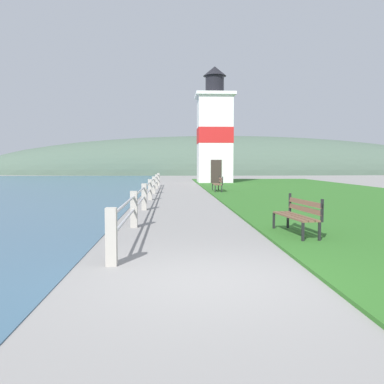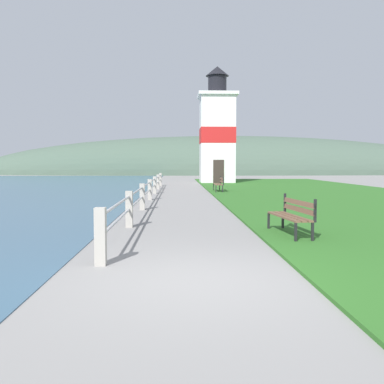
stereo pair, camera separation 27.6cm
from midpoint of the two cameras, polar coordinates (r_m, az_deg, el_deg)
The scene contains 7 objects.
ground_plane at distance 6.28m, azimuth 0.92°, elevation -11.77°, with size 160.00×160.00×0.00m, color gray.
grass_verge at distance 23.10m, azimuth 17.55°, elevation -0.47°, with size 12.00×46.69×0.06m.
seawall_railing at distance 19.83m, azimuth -6.02°, elevation 0.54°, with size 0.18×25.64×0.96m.
park_bench_near at distance 10.15m, azimuth 13.27°, elevation -2.78°, with size 0.66×1.87×0.94m.
park_bench_midway at distance 25.23m, azimuth 3.23°, elevation 1.21°, with size 0.50×1.97×0.94m.
lighthouse at distance 37.26m, azimuth 2.81°, elevation 7.87°, with size 3.32×3.32×9.98m.
distant_hillside at distance 67.70m, azimuth 4.37°, elevation 2.38°, with size 80.00×16.00×12.00m.
Camera 1 is at (-0.53, -6.03, 1.69)m, focal length 40.00 mm.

